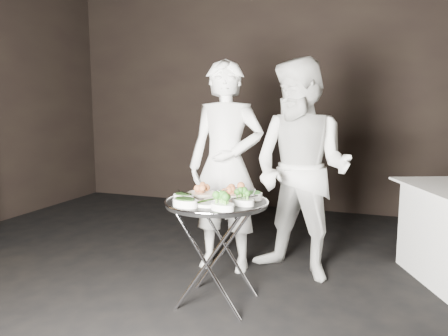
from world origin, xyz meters
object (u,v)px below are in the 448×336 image
(tray_stand, at_px, (217,248))
(waiter_left, at_px, (226,166))
(waiter_right, at_px, (301,170))
(serving_tray, at_px, (217,202))

(tray_stand, bearing_deg, waiter_left, 104.64)
(tray_stand, bearing_deg, waiter_right, 57.20)
(serving_tray, bearing_deg, waiter_left, 104.64)
(tray_stand, distance_m, waiter_right, 0.96)
(waiter_left, bearing_deg, tray_stand, -78.77)
(waiter_left, relative_size, waiter_right, 1.00)
(waiter_left, xyz_separation_m, waiter_right, (0.63, 0.03, -0.00))
(waiter_left, bearing_deg, waiter_right, -0.97)
(waiter_left, bearing_deg, serving_tray, -78.77)
(serving_tray, distance_m, waiter_right, 0.85)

